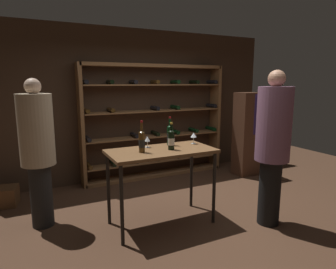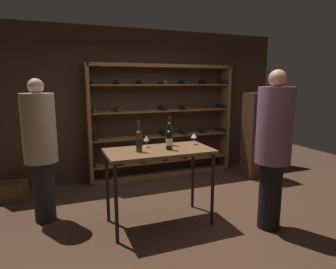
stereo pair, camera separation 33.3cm
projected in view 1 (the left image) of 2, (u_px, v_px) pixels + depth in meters
The scene contains 13 objects.
ground_plane at pixel (187, 214), 4.11m from camera, with size 10.02×10.02×0.00m, color #472D1E.
back_wall at pixel (136, 105), 5.63m from camera, with size 5.71×0.10×2.83m, color #3D2B1E.
wine_rack at pixel (155, 122), 5.63m from camera, with size 2.86×0.32×2.18m.
tasting_table at pixel (161, 158), 3.70m from camera, with size 1.35×0.68×1.00m.
person_guest_khaki at pixel (38, 147), 3.62m from camera, with size 0.42×0.42×1.89m.
person_bystander_dark_jacket at pixel (273, 141), 3.67m from camera, with size 0.43×0.43×1.99m.
wine_crate at pixel (0, 197), 4.37m from camera, with size 0.48×0.34×0.29m, color brown.
display_cabinet at pixel (247, 134), 5.78m from camera, with size 0.44×0.36×1.65m, color #4C2D1E.
wine_bottle_green_slim at pixel (142, 141), 3.52m from camera, with size 0.08×0.08×0.39m.
wine_bottle_black_capsule at pixel (171, 140), 3.67m from camera, with size 0.08×0.08×0.35m.
wine_bottle_red_label at pixel (170, 135), 3.94m from camera, with size 0.08×0.08×0.39m.
wine_glass_stemmed_right at pixel (147, 139), 3.80m from camera, with size 0.07×0.07×0.15m.
wine_glass_stemmed_left at pixel (194, 136), 4.02m from camera, with size 0.08×0.08×0.16m.
Camera 1 is at (-1.94, -3.33, 1.84)m, focal length 31.06 mm.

